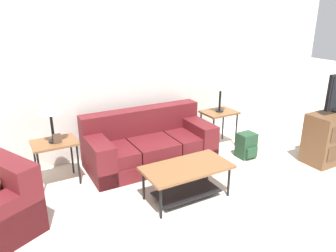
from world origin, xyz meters
TOP-DOWN VIEW (x-y plane):
  - wall_back at (0.00, 3.68)m, footprint 8.43×0.06m
  - couch at (-0.08, 3.05)m, footprint 1.96×0.93m
  - coffee_table at (-0.12, 1.91)m, footprint 1.11×0.58m
  - side_table_left at (-1.47, 3.10)m, footprint 0.58×0.45m
  - side_table_right at (1.30, 3.10)m, footprint 0.58×0.45m
  - table_lamp_left at (-1.47, 3.10)m, footprint 0.32×0.32m
  - table_lamp_right at (1.30, 3.10)m, footprint 0.32×0.32m
  - backpack at (1.38, 2.46)m, footprint 0.28×0.31m
  - picture_frame at (-1.43, 3.04)m, footprint 0.10×0.04m

SIDE VIEW (x-z plane):
  - backpack at x=1.38m, z-range 0.00..0.40m
  - couch at x=-0.08m, z-range -0.11..0.71m
  - coffee_table at x=-0.12m, z-range 0.11..0.55m
  - side_table_left at x=-1.47m, z-range 0.24..0.86m
  - side_table_right at x=1.30m, z-range 0.24..0.86m
  - picture_frame at x=-1.43m, z-range 0.62..0.75m
  - table_lamp_left at x=-1.47m, z-range 0.81..1.43m
  - table_lamp_right at x=1.30m, z-range 0.81..1.43m
  - wall_back at x=0.00m, z-range 0.00..2.60m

